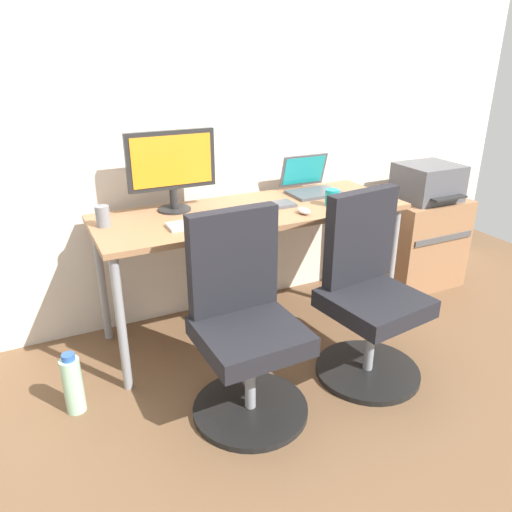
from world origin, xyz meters
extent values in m
plane|color=brown|center=(0.00, 0.00, 0.00)|extent=(5.28, 5.28, 0.00)
cube|color=silver|center=(0.00, 0.39, 1.30)|extent=(4.40, 0.04, 2.60)
cube|color=#996B47|center=(0.00, 0.00, 0.74)|extent=(1.73, 0.62, 0.03)
cylinder|color=gray|center=(-0.82, -0.26, 0.36)|extent=(0.04, 0.04, 0.72)
cylinder|color=gray|center=(0.82, -0.26, 0.36)|extent=(0.04, 0.04, 0.72)
cylinder|color=gray|center=(-0.82, 0.26, 0.36)|extent=(0.04, 0.04, 0.72)
cylinder|color=gray|center=(0.82, 0.26, 0.36)|extent=(0.04, 0.04, 0.72)
cylinder|color=black|center=(-0.34, -0.69, 0.01)|extent=(0.54, 0.54, 0.03)
cylinder|color=gray|center=(-0.34, -0.69, 0.20)|extent=(0.05, 0.05, 0.34)
cube|color=black|center=(-0.34, -0.69, 0.41)|extent=(0.45, 0.45, 0.09)
cube|color=black|center=(-0.33, -0.50, 0.70)|extent=(0.42, 0.08, 0.48)
cylinder|color=black|center=(0.34, -0.69, 0.01)|extent=(0.54, 0.54, 0.03)
cylinder|color=gray|center=(0.34, -0.69, 0.20)|extent=(0.05, 0.05, 0.34)
cube|color=black|center=(0.34, -0.69, 0.41)|extent=(0.50, 0.50, 0.09)
cube|color=black|center=(0.36, -0.50, 0.70)|extent=(0.43, 0.13, 0.48)
cube|color=#996B47|center=(1.34, 0.06, 0.31)|extent=(0.55, 0.41, 0.62)
cube|color=#4C4C4C|center=(1.34, -0.15, 0.41)|extent=(0.49, 0.01, 0.04)
cube|color=#515156|center=(1.34, 0.06, 0.74)|extent=(0.38, 0.34, 0.24)
cube|color=#262626|center=(1.34, -0.14, 0.68)|extent=(0.27, 0.06, 0.01)
cylinder|color=#A5D8B2|center=(-1.07, -0.32, 0.14)|extent=(0.09, 0.09, 0.28)
cylinder|color=#2D59B2|center=(-1.07, -0.32, 0.30)|extent=(0.06, 0.06, 0.03)
cylinder|color=#262626|center=(-0.39, 0.17, 0.76)|extent=(0.18, 0.18, 0.01)
cylinder|color=#262626|center=(-0.39, 0.17, 0.82)|extent=(0.04, 0.04, 0.11)
cube|color=#262626|center=(-0.39, 0.17, 1.03)|extent=(0.48, 0.03, 0.31)
cube|color=orange|center=(-0.39, 0.15, 1.03)|extent=(0.43, 0.00, 0.26)
cube|color=#4C4C51|center=(0.47, 0.10, 0.76)|extent=(0.31, 0.22, 0.02)
cube|color=#4C4C51|center=(0.47, 0.24, 0.87)|extent=(0.31, 0.07, 0.20)
cube|color=teal|center=(0.47, 0.24, 0.87)|extent=(0.28, 0.05, 0.17)
cube|color=#B7B7B7|center=(-0.34, -0.12, 0.76)|extent=(0.34, 0.12, 0.02)
cube|color=#515156|center=(0.08, -0.02, 0.76)|extent=(0.34, 0.12, 0.02)
ellipsoid|color=#2D2D2D|center=(-0.04, -0.24, 0.77)|extent=(0.06, 0.10, 0.03)
ellipsoid|color=silver|center=(0.22, -0.19, 0.77)|extent=(0.06, 0.10, 0.03)
cylinder|color=teal|center=(0.44, -0.13, 0.80)|extent=(0.08, 0.08, 0.09)
cylinder|color=slate|center=(-0.79, 0.07, 0.81)|extent=(0.07, 0.07, 0.10)
camera|label=1|loc=(-1.13, -2.38, 1.58)|focal=34.78mm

